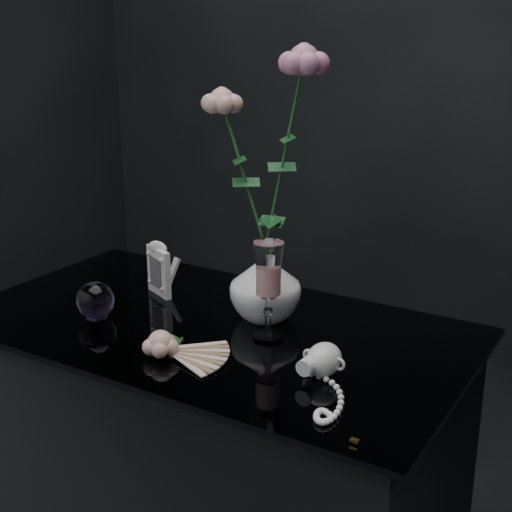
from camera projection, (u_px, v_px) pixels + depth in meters
The scene contains 9 objects.
table at pixel (214, 481), 1.58m from camera, with size 1.05×0.58×0.76m.
vase at pixel (265, 283), 1.47m from camera, with size 0.15×0.15×0.16m, color white.
wine_glass at pixel (268, 291), 1.37m from camera, with size 0.06×0.06×0.20m, color white, non-canonical shape.
picture_frame at pixel (159, 268), 1.61m from camera, with size 0.09×0.07×0.13m, color white, non-canonical shape.
paperweight at pixel (95, 300), 1.49m from camera, with size 0.08×0.08×0.08m, color #9A70B6, non-canonical shape.
paper_fan at pixel (172, 351), 1.32m from camera, with size 0.21×0.17×0.02m, color beige, non-canonical shape.
loose_rose at pixel (161, 343), 1.32m from camera, with size 0.11×0.15×0.05m, color #F8B4A0, non-canonical shape.
pearl_jar at pixel (324, 358), 1.25m from camera, with size 0.21×0.22×0.06m, color white, non-canonical shape.
roses at pixel (266, 147), 1.40m from camera, with size 0.24×0.11×0.45m.
Camera 1 is at (0.78, -1.06, 1.35)m, focal length 50.00 mm.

